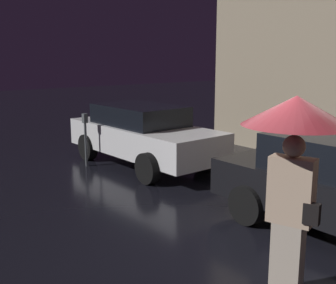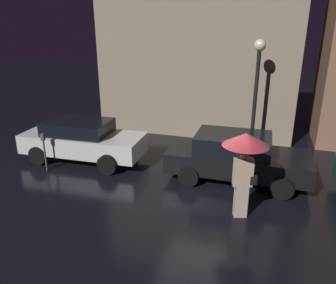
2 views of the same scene
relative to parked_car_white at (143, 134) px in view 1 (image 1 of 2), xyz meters
name	(u,v)px [view 1 (image 1 of 2)]	position (x,y,z in m)	size (l,w,h in m)	color
ground_plane	(251,248)	(4.72, -1.45, -0.77)	(60.00, 60.00, 0.00)	black
parked_car_white	(143,134)	(0.00, 0.00, 0.00)	(4.35, 1.88, 1.46)	silver
pedestrian_with_umbrella	(294,142)	(5.75, -2.07, 0.98)	(1.12, 1.12, 2.23)	beige
parking_meter	(85,134)	(-0.73, -1.17, 0.02)	(0.12, 0.10, 1.28)	#4C5154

